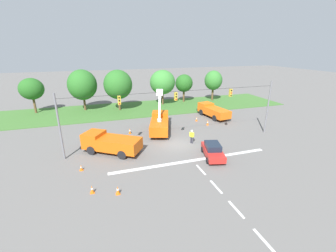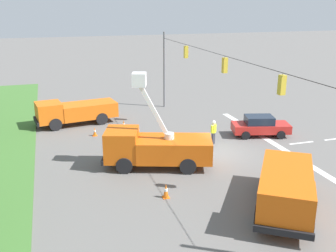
# 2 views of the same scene
# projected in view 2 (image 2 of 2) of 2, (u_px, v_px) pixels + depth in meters

# --- Properties ---
(ground_plane) EXTENTS (200.00, 200.00, 0.00)m
(ground_plane) POSITION_uv_depth(u_px,v_px,m) (219.00, 153.00, 26.82)
(ground_plane) COLOR #605E5B
(lane_markings) EXTENTS (17.60, 15.25, 0.01)m
(lane_markings) POSITION_uv_depth(u_px,v_px,m) (295.00, 144.00, 28.52)
(lane_markings) COLOR silver
(lane_markings) RESTS_ON ground
(signal_gantry) EXTENTS (26.20, 0.33, 7.20)m
(signal_gantry) POSITION_uv_depth(u_px,v_px,m) (222.00, 89.00, 25.47)
(signal_gantry) COLOR slate
(signal_gantry) RESTS_ON ground
(utility_truck_bucket_lift) EXTENTS (4.39, 7.08, 5.88)m
(utility_truck_bucket_lift) POSITION_uv_depth(u_px,v_px,m) (155.00, 146.00, 24.19)
(utility_truck_bucket_lift) COLOR #D6560F
(utility_truck_bucket_lift) RESTS_ON ground
(utility_truck_support_near) EXTENTS (6.92, 5.80, 2.23)m
(utility_truck_support_near) POSITION_uv_depth(u_px,v_px,m) (286.00, 188.00, 19.04)
(utility_truck_support_near) COLOR #D6560F
(utility_truck_support_near) RESTS_ON ground
(utility_truck_support_far) EXTENTS (3.28, 6.93, 2.07)m
(utility_truck_support_far) POSITION_uv_depth(u_px,v_px,m) (75.00, 111.00, 32.76)
(utility_truck_support_far) COLOR orange
(utility_truck_support_far) RESTS_ON ground
(sedan_red) EXTENTS (2.80, 4.61, 1.56)m
(sedan_red) POSITION_uv_depth(u_px,v_px,m) (260.00, 126.00, 30.02)
(sedan_red) COLOR red
(sedan_red) RESTS_ON ground
(road_worker) EXTENTS (0.45, 0.53, 1.77)m
(road_worker) POSITION_uv_depth(u_px,v_px,m) (214.00, 131.00, 28.18)
(road_worker) COLOR #383842
(road_worker) RESTS_ON ground
(traffic_cone_mid_left) EXTENTS (0.36, 0.36, 0.68)m
(traffic_cone_mid_left) POSITION_uv_depth(u_px,v_px,m) (95.00, 132.00, 30.10)
(traffic_cone_mid_left) COLOR orange
(traffic_cone_mid_left) RESTS_ON ground
(traffic_cone_near_bucket) EXTENTS (0.36, 0.36, 0.80)m
(traffic_cone_near_bucket) POSITION_uv_depth(u_px,v_px,m) (166.00, 191.00, 20.52)
(traffic_cone_near_bucket) COLOR orange
(traffic_cone_near_bucket) RESTS_ON ground
(traffic_cone_lane_edge_a) EXTENTS (0.36, 0.36, 0.83)m
(traffic_cone_lane_edge_a) POSITION_uv_depth(u_px,v_px,m) (124.00, 125.00, 31.44)
(traffic_cone_lane_edge_a) COLOR orange
(traffic_cone_lane_edge_a) RESTS_ON ground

